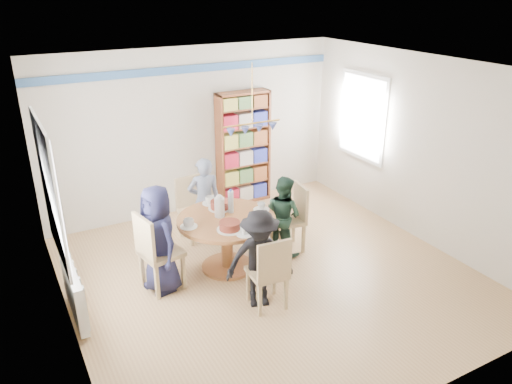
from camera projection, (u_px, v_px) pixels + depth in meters
ground at (270, 275)px, 6.63m from camera, size 5.00×5.00×0.00m
room_shell at (222, 142)px, 6.57m from camera, size 5.00×5.00×5.00m
radiator at (74, 291)px, 5.66m from camera, size 0.12×1.00×0.60m
dining_table at (227, 231)px, 6.58m from camera, size 1.30×1.30×0.75m
chair_left at (154, 249)px, 6.09m from camera, size 0.54×0.54×1.05m
chair_right at (293, 215)px, 7.10m from camera, size 0.49×0.49×0.97m
chair_far at (192, 205)px, 7.44m from camera, size 0.47×0.47×0.94m
chair_near at (270, 271)px, 5.75m from camera, size 0.45×0.45×0.95m
person_left at (159, 239)px, 6.08m from camera, size 0.59×0.77×1.39m
person_right at (283, 215)px, 6.98m from camera, size 0.60×0.68×1.16m
person_far at (204, 201)px, 7.26m from camera, size 0.53×0.40×1.31m
person_near at (260, 259)px, 5.80m from camera, size 0.90×0.68×1.23m
bookshelf at (243, 149)px, 8.50m from camera, size 0.93×0.28×1.94m
tableware at (223, 213)px, 6.49m from camera, size 1.27×1.27×0.33m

